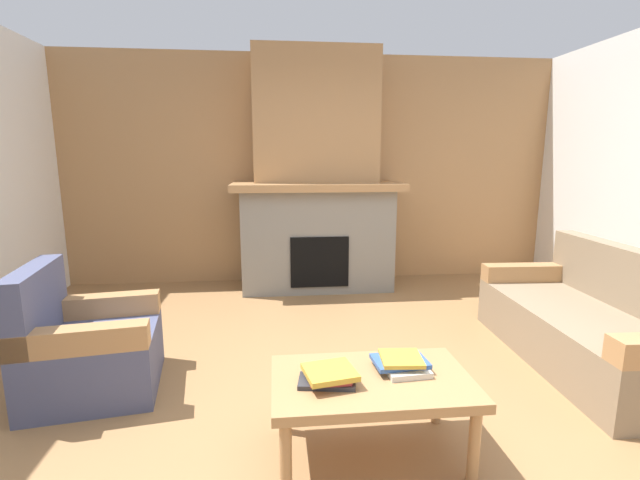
{
  "coord_description": "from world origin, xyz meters",
  "views": [
    {
      "loc": [
        -0.48,
        -2.43,
        1.52
      ],
      "look_at": [
        -0.12,
        1.08,
        0.85
      ],
      "focal_mm": 24.66,
      "sensor_mm": 36.0,
      "label": 1
    }
  ],
  "objects_px": {
    "armchair": "(87,348)",
    "coffee_table": "(372,387)",
    "fireplace": "(316,188)",
    "couch": "(593,326)"
  },
  "relations": [
    {
      "from": "fireplace",
      "to": "couch",
      "type": "bearing_deg",
      "value": -49.99
    },
    {
      "from": "couch",
      "to": "coffee_table",
      "type": "height_order",
      "value": "couch"
    },
    {
      "from": "fireplace",
      "to": "coffee_table",
      "type": "relative_size",
      "value": 2.7
    },
    {
      "from": "armchair",
      "to": "coffee_table",
      "type": "bearing_deg",
      "value": -25.83
    },
    {
      "from": "couch",
      "to": "armchair",
      "type": "xyz_separation_m",
      "value": [
        -3.56,
        -0.03,
        0.01
      ]
    },
    {
      "from": "coffee_table",
      "to": "couch",
      "type": "bearing_deg",
      "value": 24.71
    },
    {
      "from": "armchair",
      "to": "fireplace",
      "type": "bearing_deg",
      "value": 52.5
    },
    {
      "from": "armchair",
      "to": "coffee_table",
      "type": "height_order",
      "value": "armchair"
    },
    {
      "from": "fireplace",
      "to": "armchair",
      "type": "relative_size",
      "value": 3.13
    },
    {
      "from": "fireplace",
      "to": "couch",
      "type": "height_order",
      "value": "fireplace"
    }
  ]
}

